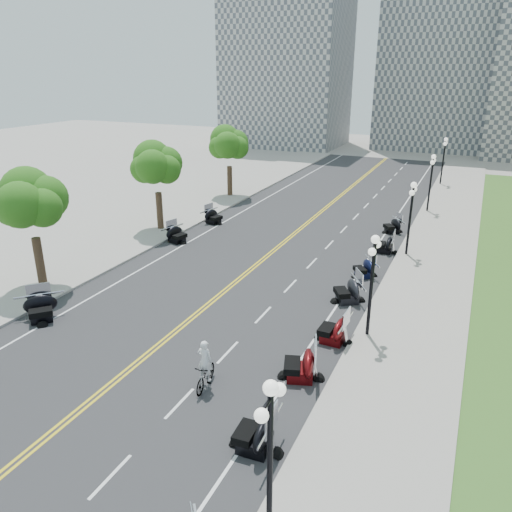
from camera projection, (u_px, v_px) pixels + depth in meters
The scene contains 46 objects.
ground at pixel (168, 338), 23.70m from camera, with size 160.00×160.00×0.00m, color gray.
road at pixel (255, 266), 32.22m from camera, with size 16.00×90.00×0.01m, color #333335.
centerline_yellow_a at pixel (253, 266), 32.26m from camera, with size 0.12×90.00×0.00m, color yellow.
centerline_yellow_b at pixel (257, 266), 32.17m from camera, with size 0.12×90.00×0.00m, color yellow.
edge_line_north at pixel (352, 282), 29.75m from camera, with size 0.12×90.00×0.00m, color white.
edge_line_south at pixel (171, 252), 34.68m from camera, with size 0.12×90.00×0.00m, color white.
lane_dash_4 at pixel (111, 476), 15.64m from camera, with size 0.12×2.00×0.00m, color white.
lane_dash_5 at pixel (180, 403), 19.05m from camera, with size 0.12×2.00×0.00m, color white.
lane_dash_6 at pixel (228, 352), 22.46m from camera, with size 0.12×2.00×0.00m, color white.
lane_dash_7 at pixel (263, 315), 25.87m from camera, with size 0.12×2.00×0.00m, color white.
lane_dash_8 at pixel (290, 286), 29.28m from camera, with size 0.12×2.00×0.00m, color white.
lane_dash_9 at pixel (312, 263), 32.69m from camera, with size 0.12×2.00×0.00m, color white.
lane_dash_10 at pixel (329, 245), 36.10m from camera, with size 0.12×2.00×0.00m, color white.
lane_dash_11 at pixel (344, 229), 39.50m from camera, with size 0.12×2.00×0.00m, color white.
lane_dash_12 at pixel (356, 217), 42.91m from camera, with size 0.12×2.00×0.00m, color white.
lane_dash_13 at pixel (366, 206), 46.32m from camera, with size 0.12×2.00×0.00m, color white.
lane_dash_14 at pixel (375, 196), 49.73m from camera, with size 0.12×2.00×0.00m, color white.
lane_dash_15 at pixel (383, 188), 53.14m from camera, with size 0.12×2.00×0.00m, color white.
lane_dash_16 at pixel (390, 181), 56.55m from camera, with size 0.12×2.00×0.00m, color white.
lane_dash_17 at pixel (396, 174), 59.96m from camera, with size 0.12×2.00×0.00m, color white.
lane_dash_18 at pixel (401, 168), 63.37m from camera, with size 0.12×2.00×0.00m, color white.
lane_dash_19 at pixel (406, 163), 66.78m from camera, with size 0.12×2.00×0.00m, color white.
sidewalk_north at pixel (424, 294), 28.15m from camera, with size 5.00×90.00×0.15m, color #9E9991.
sidewalk_south at pixel (124, 243), 36.24m from camera, with size 5.00×90.00×0.15m, color #9E9991.
distant_block_a at pixel (287, 61), 78.87m from camera, with size 18.00×14.00×26.00m, color gray.
distant_block_b at pixel (439, 46), 74.80m from camera, with size 16.00×12.00×30.00m, color gray.
street_lamp_1 at pixel (270, 464), 12.65m from camera, with size 0.50×1.20×4.90m, color black, non-canonical shape.
street_lamp_2 at pixel (371, 287), 22.87m from camera, with size 0.50×1.20×4.90m, color black, non-canonical shape.
street_lamp_3 at pixel (410, 219), 33.10m from camera, with size 0.50×1.20×4.90m, color black, non-canonical shape.
street_lamp_4 at pixel (430, 183), 43.33m from camera, with size 0.50×1.20×4.90m, color black, non-canonical shape.
street_lamp_5 at pixel (443, 161), 53.55m from camera, with size 0.50×1.20×4.90m, color black, non-canonical shape.
tree_2 at pixel (31, 208), 27.57m from camera, with size 4.80×4.80×9.20m, color #235619, non-canonical shape.
tree_3 at pixel (157, 170), 37.80m from camera, with size 4.80×4.80×9.20m, color #235619, non-canonical shape.
tree_4 at pixel (229, 148), 48.03m from camera, with size 4.80×4.80×9.20m, color #235619, non-canonical shape.
motorcycle_n_4 at pixel (255, 432), 16.53m from camera, with size 2.03×2.03×1.42m, color black, non-canonical shape.
motorcycle_n_5 at pixel (300, 363), 20.36m from camera, with size 2.08×2.08×1.45m, color #590A0C, non-canonical shape.
motorcycle_n_6 at pixel (333, 328), 23.11m from camera, with size 2.00×2.00×1.40m, color #590A0C, non-canonical shape.
motorcycle_n_7 at pixel (348, 290), 27.08m from camera, with size 2.06×2.06×1.44m, color black, non-canonical shape.
motorcycle_n_8 at pixel (364, 268), 30.36m from camera, with size 1.77×1.77×1.24m, color black, non-canonical shape.
motorcycle_n_9 at pixel (385, 243), 34.41m from camera, with size 1.88×1.88×1.32m, color black, non-canonical shape.
motorcycle_n_10 at pixel (393, 225), 38.53m from camera, with size 1.78×1.78×1.25m, color black, non-canonical shape.
motorcycle_s_5 at pixel (40, 307), 25.10m from camera, with size 2.06×2.06×1.44m, color black, non-canonical shape.
motorcycle_s_8 at pixel (177, 234), 36.42m from camera, with size 1.87×1.87×1.31m, color black, non-canonical shape.
motorcycle_s_9 at pixel (214, 216), 40.86m from camera, with size 1.83×1.83×1.28m, color black, non-canonical shape.
bicycle at pixel (205, 375), 19.84m from camera, with size 0.53×1.88×1.13m, color #A51414.
cyclist_rider at pixel (204, 343), 19.33m from camera, with size 0.64×0.42×1.77m, color silver.
Camera 1 is at (12.38, -17.22, 12.02)m, focal length 35.00 mm.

